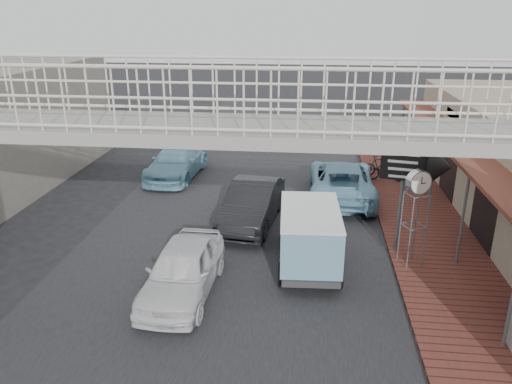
% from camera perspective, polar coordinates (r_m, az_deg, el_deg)
% --- Properties ---
extents(ground, '(120.00, 120.00, 0.00)m').
position_cam_1_polar(ground, '(14.99, -3.69, -8.71)').
color(ground, black).
rests_on(ground, ground).
extents(road_strip, '(10.00, 60.00, 0.01)m').
position_cam_1_polar(road_strip, '(14.98, -3.69, -8.69)').
color(road_strip, black).
rests_on(road_strip, ground).
extents(sidewalk, '(3.00, 40.00, 0.10)m').
position_cam_1_polar(sidewalk, '(17.93, 19.07, -4.63)').
color(sidewalk, brown).
rests_on(sidewalk, ground).
extents(footbridge, '(16.40, 2.40, 6.34)m').
position_cam_1_polar(footbridge, '(10.08, -7.98, -3.66)').
color(footbridge, gray).
rests_on(footbridge, ground).
extents(white_hatchback, '(1.81, 4.21, 1.41)m').
position_cam_1_polar(white_hatchback, '(13.57, -8.38, -8.76)').
color(white_hatchback, white).
rests_on(white_hatchback, ground).
extents(dark_sedan, '(2.09, 4.69, 1.50)m').
position_cam_1_polar(dark_sedan, '(17.69, -0.45, -1.35)').
color(dark_sedan, black).
rests_on(dark_sedan, ground).
extents(angkot_curb, '(2.53, 5.45, 1.51)m').
position_cam_1_polar(angkot_curb, '(20.44, 9.74, 1.36)').
color(angkot_curb, '#73ADC8').
rests_on(angkot_curb, ground).
extents(angkot_far, '(2.25, 4.94, 1.40)m').
position_cam_1_polar(angkot_far, '(23.12, -9.05, 3.45)').
color(angkot_far, '#6FAAC2').
rests_on(angkot_far, ground).
extents(angkot_van, '(1.92, 3.88, 1.86)m').
position_cam_1_polar(angkot_van, '(14.70, 6.14, -4.24)').
color(angkot_van, black).
rests_on(angkot_van, ground).
extents(motorcycle_near, '(1.83, 0.81, 0.93)m').
position_cam_1_polar(motorcycle_near, '(22.73, 14.68, 2.40)').
color(motorcycle_near, black).
rests_on(motorcycle_near, sidewalk).
extents(motorcycle_far, '(1.65, 0.80, 0.96)m').
position_cam_1_polar(motorcycle_far, '(23.30, 13.93, 2.92)').
color(motorcycle_far, black).
rests_on(motorcycle_far, sidewalk).
extents(street_clock, '(0.75, 0.73, 2.91)m').
position_cam_1_polar(street_clock, '(14.80, 18.02, 0.59)').
color(street_clock, '#59595B').
rests_on(street_clock, sidewalk).
extents(arrow_sign, '(2.09, 1.37, 3.49)m').
position_cam_1_polar(arrow_sign, '(15.35, 19.80, 2.64)').
color(arrow_sign, '#59595B').
rests_on(arrow_sign, sidewalk).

